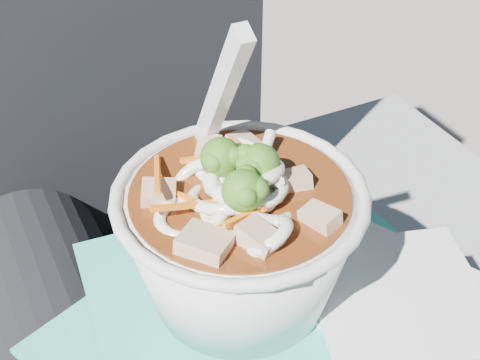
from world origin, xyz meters
name	(u,v)px	position (x,y,z in m)	size (l,w,h in m)	color
person_body	(159,291)	(0.00, 0.09, 0.53)	(0.34, 0.94, 0.98)	black
plastic_bag	(259,322)	(0.04, -0.01, 0.58)	(0.33, 0.31, 0.02)	teal
napkins	(398,296)	(0.14, -0.04, 0.59)	(0.16, 0.16, 0.01)	silver
udon_bowl	(240,231)	(0.04, 0.01, 0.65)	(0.22, 0.22, 0.21)	silver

